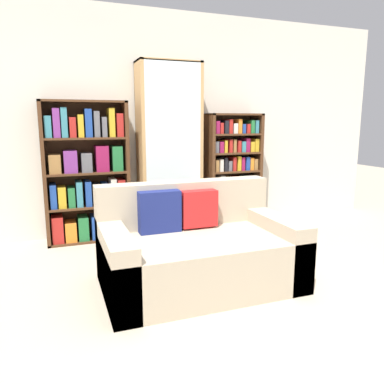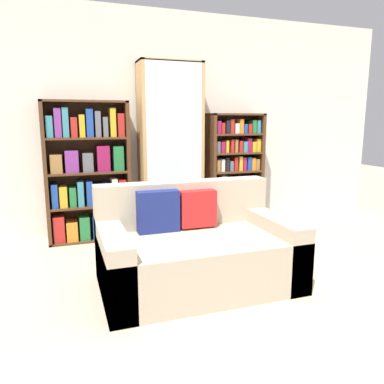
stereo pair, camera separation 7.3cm
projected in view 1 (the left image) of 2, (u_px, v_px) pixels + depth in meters
name	position (u px, v px, depth m)	size (l,w,h in m)	color
ground_plane	(252.00, 316.00, 2.70)	(16.00, 16.00, 0.00)	tan
wall_back	(159.00, 124.00, 4.68)	(6.39, 0.06, 2.70)	silver
couch	(197.00, 250.00, 3.20)	(1.61, 0.97, 0.84)	tan
bookshelf_left	(87.00, 175.00, 4.29)	(0.94, 0.32, 1.61)	#4C2D19
display_cabinet	(169.00, 151.00, 4.56)	(0.75, 0.36, 2.07)	tan
bookshelf_right	(233.00, 172.00, 4.93)	(0.72, 0.32, 1.48)	#4C2D19
wine_bottle	(246.00, 234.00, 4.17)	(0.08, 0.08, 0.35)	black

